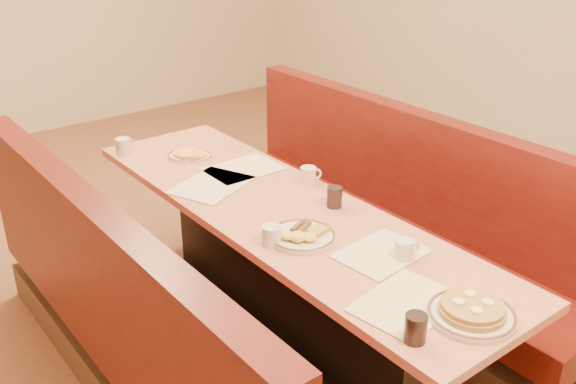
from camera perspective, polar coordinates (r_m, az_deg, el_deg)
ground at (r=3.39m, az=-0.55°, el=-12.88°), size 8.00×8.00×0.00m
diner_table at (r=3.18m, az=-0.57°, el=-7.51°), size 0.70×2.50×0.75m
booth_left at (r=2.88m, az=-12.52°, el=-12.34°), size 0.55×2.50×1.05m
booth_right at (r=3.61m, az=8.72°, el=-3.80°), size 0.55×2.50×1.05m
placemat_near_left at (r=2.35m, az=10.52°, el=-9.70°), size 0.41×0.33×0.00m
placemat_near_right at (r=2.64m, az=8.32°, el=-5.40°), size 0.37×0.29×0.00m
placemat_far_left at (r=3.25m, az=-6.79°, el=0.65°), size 0.47×0.42×0.00m
placemat_far_right at (r=3.42m, az=-4.04°, el=2.07°), size 0.38×0.29×0.00m
pancake_plate at (r=2.32m, az=16.03°, el=-10.22°), size 0.31×0.31×0.07m
eggs_plate at (r=2.72m, az=1.24°, el=-3.89°), size 0.29×0.29×0.06m
extra_plate_mid at (r=3.60m, az=-8.31°, el=3.19°), size 0.19×0.19×0.04m
extra_plate_far at (r=3.62m, az=-8.97°, el=3.29°), size 0.22×0.22×0.04m
coffee_mug_a at (r=2.60m, az=10.35°, el=-5.01°), size 0.11×0.08×0.09m
coffee_mug_b at (r=2.67m, az=-1.45°, el=-3.83°), size 0.11×0.08×0.08m
coffee_mug_c at (r=3.23m, az=1.88°, el=1.52°), size 0.11×0.08×0.09m
coffee_mug_d at (r=3.73m, az=-14.40°, el=4.01°), size 0.12×0.08×0.09m
soda_tumbler_near at (r=2.16m, az=11.27°, el=-11.80°), size 0.07×0.07×0.10m
soda_tumbler_mid at (r=2.99m, az=4.15°, el=-0.45°), size 0.07×0.07×0.10m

